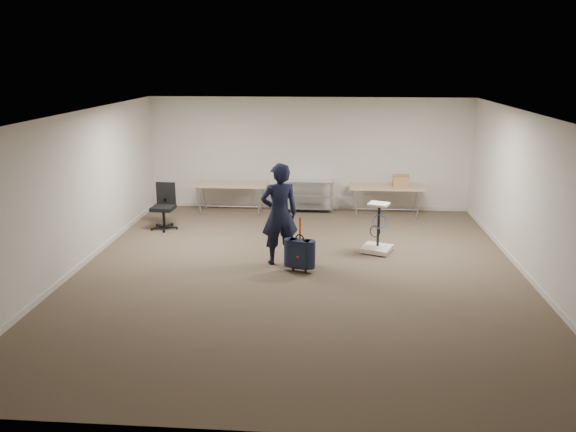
{
  "coord_description": "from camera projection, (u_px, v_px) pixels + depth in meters",
  "views": [
    {
      "loc": [
        0.52,
        -9.41,
        3.69
      ],
      "look_at": [
        -0.21,
        0.3,
        0.96
      ],
      "focal_mm": 35.0,
      "sensor_mm": 36.0,
      "label": 1
    }
  ],
  "objects": [
    {
      "name": "equipment_cart",
      "position": [
        377.0,
        239.0,
        11.07
      ],
      "size": [
        0.7,
        0.7,
        1.0
      ],
      "color": "silver",
      "rests_on": "ground"
    },
    {
      "name": "person",
      "position": [
        279.0,
        214.0,
        10.27
      ],
      "size": [
        0.8,
        0.66,
        1.9
      ],
      "primitive_type": "imported",
      "rotation": [
        0.0,
        0.0,
        3.47
      ],
      "color": "black",
      "rests_on": "ground"
    },
    {
      "name": "folding_table_left",
      "position": [
        231.0,
        186.0,
        13.82
      ],
      "size": [
        1.8,
        0.75,
        0.73
      ],
      "color": "tan",
      "rests_on": "ground"
    },
    {
      "name": "office_chair",
      "position": [
        164.0,
        215.0,
        12.6
      ],
      "size": [
        0.62,
        0.62,
        1.02
      ],
      "color": "black",
      "rests_on": "ground"
    },
    {
      "name": "suitcase",
      "position": [
        300.0,
        254.0,
        10.0
      ],
      "size": [
        0.41,
        0.29,
        1.01
      ],
      "color": "black",
      "rests_on": "ground"
    },
    {
      "name": "wire_shelf",
      "position": [
        308.0,
        194.0,
        13.99
      ],
      "size": [
        1.22,
        0.47,
        0.8
      ],
      "color": "silver",
      "rests_on": "ground"
    },
    {
      "name": "cardboard_box",
      "position": [
        401.0,
        181.0,
        13.45
      ],
      "size": [
        0.38,
        0.29,
        0.28
      ],
      "primitive_type": "cube",
      "rotation": [
        0.0,
        0.0,
        -0.03
      ],
      "color": "olive",
      "rests_on": "folding_table_right"
    },
    {
      "name": "room_shell",
      "position": [
        302.0,
        245.0,
        11.39
      ],
      "size": [
        8.0,
        9.0,
        9.0
      ],
      "color": "beige",
      "rests_on": "ground"
    },
    {
      "name": "folding_table_right",
      "position": [
        387.0,
        188.0,
        13.54
      ],
      "size": [
        1.8,
        0.75,
        0.73
      ],
      "color": "tan",
      "rests_on": "ground"
    },
    {
      "name": "ground",
      "position": [
        299.0,
        272.0,
        10.07
      ],
      "size": [
        9.0,
        9.0,
        0.0
      ],
      "primitive_type": "plane",
      "color": "#4E402F",
      "rests_on": "ground"
    }
  ]
}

